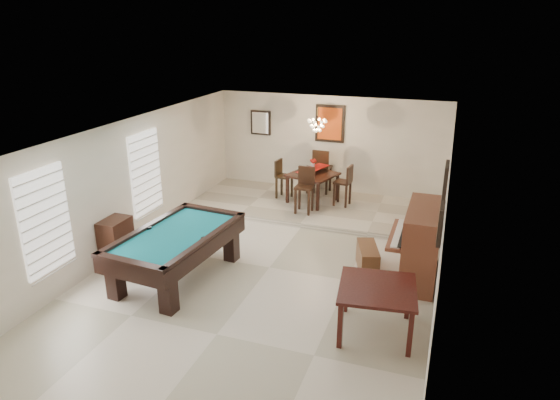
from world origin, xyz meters
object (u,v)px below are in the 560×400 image
Objects in this scene: apothecary_chest at (117,242)px; dining_table at (313,185)px; dining_chair_east at (343,185)px; flower_vase at (313,164)px; upright_piano at (413,242)px; dining_chair_south at (304,191)px; pool_table at (177,256)px; chandelier at (317,121)px; piano_bench at (368,258)px; square_table at (376,310)px; dining_chair_west at (284,179)px; dining_chair_north at (322,171)px.

dining_table reaches higher than apothecary_chest.
flower_vase is at bearing -82.90° from dining_chair_east.
upright_piano is at bearing -47.42° from dining_table.
flower_vase is 0.89m from dining_chair_south.
dining_table is (1.29, 4.33, 0.12)m from pool_table.
upright_piano is 2.68× the size of chandelier.
piano_bench is at bearing -179.07° from upright_piano.
flower_vase is at bearing 0.00° from dining_table.
dining_table is at bearing 115.78° from square_table.
pool_table is 2.61× the size of dining_chair_west.
dining_table is at bearing 58.19° from apothecary_chest.
chandelier is (0.14, -0.24, 1.10)m from flower_vase.
upright_piano is at bearing 14.25° from apothecary_chest.
dining_chair_east is at bearing 123.43° from upright_piano.
dining_chair_north is 1.94× the size of chandelier.
dining_chair_east is at bearing 22.02° from chandelier.
dining_chair_east is 1.71m from chandelier.
dining_table reaches higher than square_table.
dining_table is at bearing 89.40° from dining_chair_north.
dining_chair_north is at bearing -130.98° from dining_chair_east.
upright_piano reaches higher than dining_chair_east.
flower_vase is (0.00, 0.00, 0.56)m from dining_table.
apothecary_chest is 5.44m from dining_chair_east.
flower_vase is (-2.67, 2.90, 0.43)m from upright_piano.
pool_table is at bearing -160.14° from upright_piano.
upright_piano reaches higher than pool_table.
upright_piano is at bearing 0.93° from piano_bench.
dining_table is 1.05× the size of dining_chair_west.
dining_table is 0.81m from dining_chair_north.
dining_chair_north is 1.09m from dining_chair_west.
dining_chair_east is at bearing 108.17° from square_table.
dining_chair_north reaches higher than square_table.
upright_piano reaches higher than dining_table.
dining_chair_north is at bearing -39.14° from dining_chair_west.
piano_bench is at bearing 103.18° from square_table.
dining_chair_east is (0.74, 0.78, -0.03)m from dining_chair_south.
dining_chair_south is at bearing 141.29° from upright_piano.
dining_chair_west is at bearing 45.27° from dining_chair_north.
apothecary_chest is 4.69m from dining_chair_west.
dining_chair_east is at bearing 46.22° from dining_chair_south.
dining_chair_west is (0.53, 4.38, 0.18)m from pool_table.
pool_table is at bearing 77.58° from dining_chair_north.
chandelier reaches higher than pool_table.
apothecary_chest is (-1.35, 0.08, 0.03)m from pool_table.
dining_chair_south is 1.13m from dining_chair_west.
dining_chair_west is (-0.76, 0.04, -0.49)m from flower_vase.
square_table is (3.63, -0.52, -0.05)m from pool_table.
dining_chair_north is at bearing 62.06° from apothecary_chest.
pool_table is 3.03× the size of piano_bench.
dining_table is 0.95× the size of dining_chair_south.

